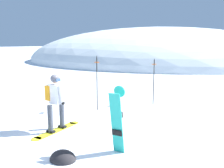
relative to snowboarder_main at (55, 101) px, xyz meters
name	(u,v)px	position (x,y,z in m)	size (l,w,h in m)	color
ground_plane	(66,135)	(0.49, -0.12, -0.92)	(300.00, 300.00, 0.00)	white
ridge_peak_main	(155,60)	(-7.30, 31.38, -0.92)	(39.67, 35.70, 10.02)	white
snowboarder_main	(55,101)	(0.00, 0.00, 0.00)	(0.64, 1.84, 1.71)	yellow
spare_snowboard	(117,120)	(2.32, -0.48, -0.09)	(0.28, 0.31, 1.64)	#23B7A3
piste_marker_near	(154,78)	(1.54, 4.48, 0.21)	(0.20, 0.20, 1.99)	black
piste_marker_far	(97,80)	(-0.09, 2.51, 0.30)	(0.20, 0.20, 2.15)	black
rock_dark	(63,160)	(1.38, -1.35, -0.92)	(0.63, 0.54, 0.44)	#282628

